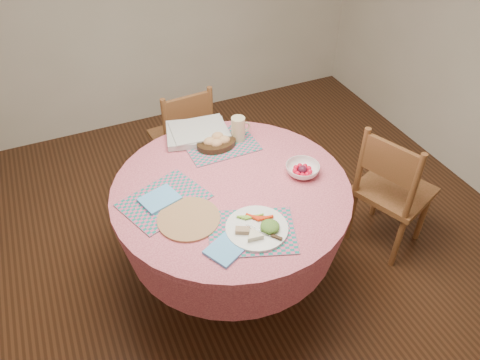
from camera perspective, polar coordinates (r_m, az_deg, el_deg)
The scene contains 15 objects.
ground at distance 2.95m, azimuth -0.91°, elevation -11.90°, with size 4.00×4.00×0.00m, color #331C0F.
dining_table at distance 2.54m, azimuth -1.03°, elevation -4.17°, with size 1.24×1.24×0.75m.
chair_right at distance 2.97m, azimuth 17.95°, elevation -1.09°, with size 0.52×0.53×0.89m.
chair_back at distance 3.32m, azimuth -6.85°, elevation 5.30°, with size 0.42×0.40×0.85m.
placemat_front at distance 2.17m, azimuth 1.46°, elevation -6.34°, with size 0.40×0.30×0.01m, color #14756A.
placemat_left at distance 2.35m, azimuth -9.22°, elevation -2.49°, with size 0.40×0.30×0.01m, color #14756A.
placemat_back at distance 2.70m, azimuth -2.39°, elevation 4.42°, with size 0.40×0.30×0.01m, color #14756A.
wicker_trivet at distance 2.24m, azimuth -6.27°, elevation -4.72°, with size 0.30×0.30×0.01m, color #9D6744.
napkin_near at distance 2.10m, azimuth -1.56°, elevation -8.31°, with size 0.18×0.14×0.01m, color #59A5E7.
napkin_far at distance 2.35m, azimuth -9.77°, elevation -2.30°, with size 0.18×0.14×0.01m, color #59A5E7.
dinner_plate at distance 2.17m, azimuth 2.28°, elevation -5.78°, with size 0.29×0.29×0.05m.
bread_bowl at distance 2.66m, azimuth -2.89°, elevation 4.68°, with size 0.23×0.23×0.08m.
latte_mug at distance 2.69m, azimuth -0.18°, elevation 6.29°, with size 0.12×0.08×0.14m.
fruit_bowl at distance 2.49m, azimuth 7.62°, elevation 1.26°, with size 0.20×0.20×0.06m.
newspaper_stack at distance 2.76m, azimuth -5.30°, elevation 5.78°, with size 0.40×0.35×0.04m.
Camera 1 is at (-0.70, -1.67, 2.33)m, focal length 35.00 mm.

